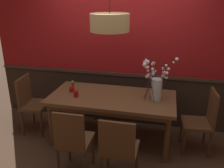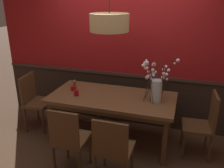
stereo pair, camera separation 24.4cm
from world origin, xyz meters
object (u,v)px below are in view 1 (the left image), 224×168
(chair_far_side_left, at_px, (108,89))
(chair_head_east_end, at_px, (203,119))
(dining_table, at_px, (112,101))
(candle_holder_nearer_center, at_px, (72,89))
(pendant_lamp, at_px, (110,23))
(candle_holder_nearer_edge, at_px, (76,94))
(chair_head_west_end, at_px, (31,101))
(vase_with_blossoms, at_px, (156,85))
(chair_near_side_right, at_px, (119,147))
(chair_near_side_left, at_px, (73,139))
(condiment_bottle, at_px, (73,85))

(chair_far_side_left, bearing_deg, chair_head_east_end, -26.81)
(dining_table, relative_size, chair_far_side_left, 2.03)
(candle_holder_nearer_center, bearing_deg, pendant_lamp, -8.79)
(chair_head_east_end, relative_size, candle_holder_nearer_edge, 10.99)
(pendant_lamp, bearing_deg, chair_far_side_left, 106.09)
(chair_far_side_left, xyz_separation_m, pendant_lamp, (0.26, -0.92, 1.32))
(chair_head_west_end, height_order, vase_with_blossoms, vase_with_blossoms)
(chair_near_side_right, xyz_separation_m, pendant_lamp, (-0.30, 0.80, 1.34))
(chair_near_side_left, distance_m, chair_head_west_end, 1.41)
(vase_with_blossoms, height_order, pendant_lamp, pendant_lamp)
(chair_near_side_right, bearing_deg, chair_far_side_left, 108.17)
(vase_with_blossoms, distance_m, pendant_lamp, 1.09)
(chair_far_side_left, height_order, chair_head_west_end, chair_head_west_end)
(chair_near_side_right, distance_m, candle_holder_nearer_edge, 1.13)
(dining_table, xyz_separation_m, vase_with_blossoms, (0.64, 0.04, 0.30))
(chair_far_side_left, distance_m, candle_holder_nearer_center, 0.94)
(candle_holder_nearer_center, bearing_deg, chair_head_east_end, 0.21)
(pendant_lamp, bearing_deg, vase_with_blossoms, 10.11)
(dining_table, relative_size, candle_holder_nearer_center, 23.05)
(candle_holder_nearer_center, bearing_deg, chair_head_west_end, -177.59)
(chair_near_side_right, height_order, chair_head_east_end, chair_head_east_end)
(chair_far_side_left, distance_m, chair_head_west_end, 1.39)
(pendant_lamp, bearing_deg, condiment_bottle, 163.25)
(chair_far_side_left, height_order, candle_holder_nearer_edge, chair_far_side_left)
(candle_holder_nearer_edge, bearing_deg, chair_near_side_left, -72.25)
(chair_head_east_end, xyz_separation_m, pendant_lamp, (-1.34, -0.11, 1.32))
(chair_head_east_end, xyz_separation_m, vase_with_blossoms, (-0.69, 0.01, 0.46))
(chair_near_side_left, relative_size, candle_holder_nearer_center, 11.53)
(chair_head_west_end, bearing_deg, chair_far_side_left, 37.61)
(chair_head_west_end, relative_size, condiment_bottle, 6.85)
(candle_holder_nearer_center, bearing_deg, chair_near_side_left, -67.79)
(chair_far_side_left, relative_size, condiment_bottle, 6.64)
(chair_near_side_right, bearing_deg, chair_head_west_end, 152.41)
(candle_holder_nearer_edge, bearing_deg, chair_far_side_left, 76.31)
(chair_near_side_left, bearing_deg, candle_holder_nearer_edge, 107.75)
(vase_with_blossoms, relative_size, candle_holder_nearer_center, 8.09)
(chair_near_side_right, distance_m, chair_head_west_end, 1.88)
(candle_holder_nearer_edge, bearing_deg, vase_with_blossoms, 9.05)
(vase_with_blossoms, xyz_separation_m, pendant_lamp, (-0.65, -0.12, 0.87))
(vase_with_blossoms, bearing_deg, pendant_lamp, -169.89)
(chair_far_side_left, bearing_deg, dining_table, -71.78)
(condiment_bottle, bearing_deg, chair_near_side_left, -68.64)
(chair_far_side_left, height_order, candle_holder_nearer_center, chair_far_side_left)
(chair_near_side_right, distance_m, condiment_bottle, 1.43)
(chair_far_side_left, relative_size, pendant_lamp, 0.79)
(chair_near_side_right, xyz_separation_m, condiment_bottle, (-0.96, 1.00, 0.32))
(chair_far_side_left, relative_size, chair_near_side_right, 1.03)
(candle_holder_nearer_edge, bearing_deg, candle_holder_nearer_center, 128.71)
(chair_near_side_left, distance_m, vase_with_blossoms, 1.38)
(chair_near_side_right, xyz_separation_m, vase_with_blossoms, (0.35, 0.92, 0.47))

